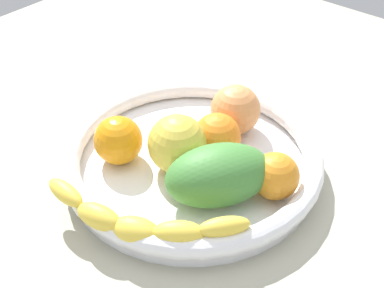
# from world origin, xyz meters

# --- Properties ---
(kitchen_counter) EXTENTS (1.20, 1.20, 0.03)m
(kitchen_counter) POSITION_xyz_m (0.00, 0.00, 0.01)
(kitchen_counter) COLOR #ACAA94
(kitchen_counter) RESTS_ON ground
(fruit_bowl) EXTENTS (0.34, 0.34, 0.04)m
(fruit_bowl) POSITION_xyz_m (0.00, 0.00, 0.05)
(fruit_bowl) COLOR white
(fruit_bowl) RESTS_ON kitchen_counter
(banana_draped_left) EXTENTS (0.12, 0.23, 0.04)m
(banana_draped_left) POSITION_xyz_m (0.14, 0.04, 0.07)
(banana_draped_left) COLOR yellow
(banana_draped_left) RESTS_ON fruit_bowl
(orange_front) EXTENTS (0.06, 0.06, 0.06)m
(orange_front) POSITION_xyz_m (-0.03, 0.02, 0.08)
(orange_front) COLOR orange
(orange_front) RESTS_ON fruit_bowl
(orange_mid_left) EXTENTS (0.06, 0.06, 0.06)m
(orange_mid_left) POSITION_xyz_m (-0.02, 0.11, 0.07)
(orange_mid_left) COLOR orange
(orange_mid_left) RESTS_ON fruit_bowl
(orange_mid_right) EXTENTS (0.06, 0.06, 0.06)m
(orange_mid_right) POSITION_xyz_m (0.06, -0.08, 0.08)
(orange_mid_right) COLOR orange
(orange_mid_right) RESTS_ON fruit_bowl
(apple_yellow) EXTENTS (0.08, 0.08, 0.08)m
(apple_yellow) POSITION_xyz_m (0.02, -0.01, 0.08)
(apple_yellow) COLOR gold
(apple_yellow) RESTS_ON fruit_bowl
(peach_blush) EXTENTS (0.07, 0.07, 0.07)m
(peach_blush) POSITION_xyz_m (-0.09, 0.00, 0.08)
(peach_blush) COLOR #E99455
(peach_blush) RESTS_ON fruit_bowl
(mango_green) EXTENTS (0.15, 0.14, 0.07)m
(mango_green) POSITION_xyz_m (0.03, 0.07, 0.08)
(mango_green) COLOR #438538
(mango_green) RESTS_ON fruit_bowl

